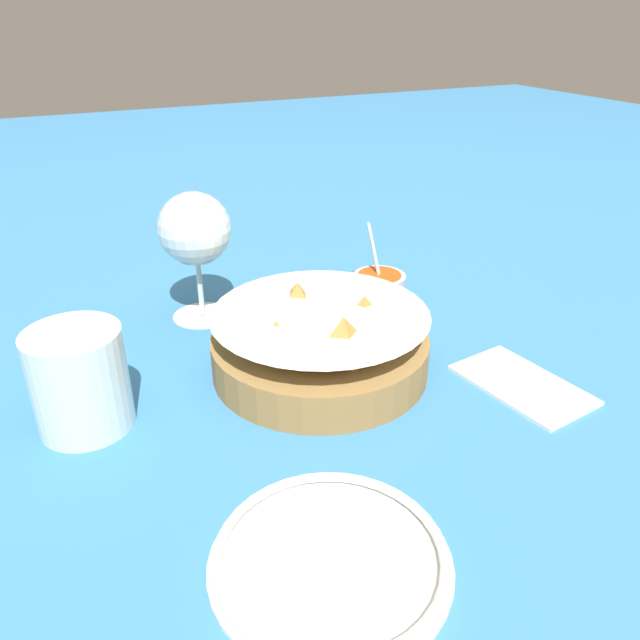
% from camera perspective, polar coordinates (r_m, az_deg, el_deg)
% --- Properties ---
extents(ground_plane, '(4.00, 4.00, 0.00)m').
position_cam_1_polar(ground_plane, '(0.73, 2.22, -3.69)').
color(ground_plane, teal).
extents(food_basket, '(0.24, 0.24, 0.09)m').
position_cam_1_polar(food_basket, '(0.70, 0.00, -2.20)').
color(food_basket, olive).
rests_on(food_basket, ground_plane).
extents(sauce_cup, '(0.08, 0.07, 0.11)m').
position_cam_1_polar(sauce_cup, '(0.87, 5.42, 3.09)').
color(sauce_cup, '#B7B7BC').
rests_on(sauce_cup, ground_plane).
extents(wine_glass, '(0.09, 0.09, 0.17)m').
position_cam_1_polar(wine_glass, '(0.80, -11.37, 7.84)').
color(wine_glass, silver).
rests_on(wine_glass, ground_plane).
extents(beer_mug, '(0.13, 0.09, 0.10)m').
position_cam_1_polar(beer_mug, '(0.65, -21.06, -5.43)').
color(beer_mug, silver).
rests_on(beer_mug, ground_plane).
extents(side_plate, '(0.18, 0.18, 0.01)m').
position_cam_1_polar(side_plate, '(0.50, 0.96, -20.91)').
color(side_plate, white).
rests_on(side_plate, ground_plane).
extents(napkin, '(0.15, 0.11, 0.01)m').
position_cam_1_polar(napkin, '(0.72, 18.03, -5.51)').
color(napkin, white).
rests_on(napkin, ground_plane).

